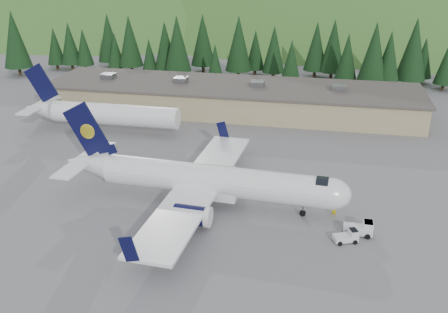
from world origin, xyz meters
TOP-DOWN VIEW (x-y plane):
  - ground at (0.00, 0.00)m, footprint 600.00×600.00m
  - airliner at (-1.06, 0.06)m, footprint 36.18×33.94m
  - second_airliner at (-24.92, 22.00)m, footprint 27.50×11.00m
  - baggage_tug_a at (15.92, -5.25)m, footprint 2.87×2.26m
  - baggage_tug_b at (17.37, -3.50)m, footprint 3.17×1.95m
  - terminal_building at (-5.01, 38.00)m, footprint 71.00×17.00m
  - ramp_worker at (14.48, 0.10)m, footprint 0.73×0.68m
  - tree_line at (-6.33, 62.00)m, footprint 115.35×18.48m
  - hills at (53.34, 207.38)m, footprint 614.00×330.00m

SIDE VIEW (x-z plane):
  - hills at x=53.34m, z-range -232.80..67.20m
  - ground at x=0.00m, z-range 0.00..0.00m
  - baggage_tug_a at x=15.92m, z-range -0.07..1.30m
  - baggage_tug_b at x=17.37m, z-range -0.09..1.59m
  - ramp_worker at x=14.48m, z-range 0.00..1.68m
  - terminal_building at x=-5.01m, z-range -0.43..5.67m
  - airliner at x=-1.06m, z-range -2.80..9.21m
  - second_airliner at x=-24.92m, z-range -1.70..8.35m
  - tree_line at x=-6.33m, z-range 0.49..14.86m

